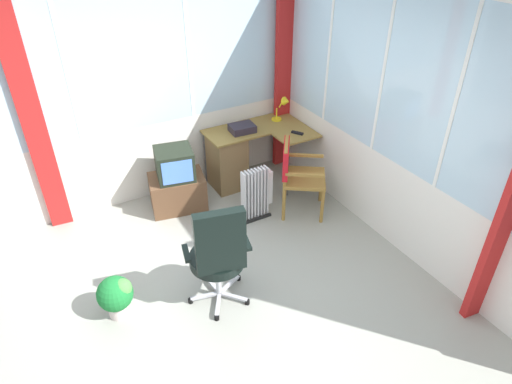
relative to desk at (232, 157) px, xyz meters
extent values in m
cube|color=#999A90|center=(-1.01, -1.85, -0.43)|extent=(4.96, 5.28, 0.06)
cube|color=silver|center=(-1.01, 0.32, 0.07)|extent=(3.96, 0.06, 0.94)
cube|color=silver|center=(-1.01, 0.32, 1.35)|extent=(3.88, 0.06, 1.63)
cube|color=white|center=(-1.67, 0.32, 1.35)|extent=(0.04, 0.07, 1.63)
cube|color=white|center=(-0.35, 0.32, 1.35)|extent=(0.04, 0.07, 1.63)
cube|color=silver|center=(1.00, -1.85, 0.07)|extent=(0.06, 4.28, 0.94)
cube|color=silver|center=(1.00, -1.85, 1.35)|extent=(0.06, 4.19, 1.63)
cube|color=white|center=(1.00, -2.28, 1.35)|extent=(0.07, 0.04, 1.63)
cube|color=white|center=(1.00, -1.42, 1.35)|extent=(0.07, 0.04, 1.63)
cube|color=white|center=(1.00, -0.56, 1.35)|extent=(0.07, 0.04, 1.63)
cube|color=red|center=(-2.10, 0.24, 0.92)|extent=(0.23, 0.09, 2.65)
cube|color=red|center=(0.87, 0.19, 0.92)|extent=(0.23, 0.08, 2.65)
cube|color=olive|center=(0.33, 0.02, 0.33)|extent=(1.24, 0.51, 0.02)
cube|color=olive|center=(0.69, -0.42, 0.33)|extent=(0.51, 0.36, 0.02)
cube|color=brown|center=(-0.07, 0.02, -0.05)|extent=(0.40, 0.47, 0.71)
cylinder|color=#4C4C51|center=(0.48, -0.56, -0.04)|extent=(0.04, 0.04, 0.72)
cylinder|color=#4C4C51|center=(-0.25, 0.23, -0.04)|extent=(0.04, 0.04, 0.72)
cylinder|color=yellow|center=(0.70, 0.06, 0.35)|extent=(0.13, 0.13, 0.02)
cylinder|color=yellow|center=(0.70, 0.06, 0.43)|extent=(0.02, 0.02, 0.14)
cylinder|color=yellow|center=(0.75, 0.03, 0.57)|extent=(0.04, 0.08, 0.13)
cone|color=yellow|center=(0.80, -0.01, 0.60)|extent=(0.13, 0.13, 0.12)
cube|color=black|center=(0.71, -0.41, 0.35)|extent=(0.12, 0.15, 0.02)
cube|color=#2A232E|center=(0.15, -0.03, 0.38)|extent=(0.32, 0.25, 0.09)
cylinder|color=olive|center=(0.53, -1.24, -0.19)|extent=(0.04, 0.04, 0.43)
cylinder|color=olive|center=(0.78, -0.88, -0.19)|extent=(0.04, 0.04, 0.43)
cylinder|color=olive|center=(0.16, -0.99, -0.19)|extent=(0.04, 0.04, 0.43)
cylinder|color=olive|center=(0.41, -0.63, -0.19)|extent=(0.04, 0.04, 0.43)
cube|color=olive|center=(0.47, -0.93, 0.05)|extent=(0.67, 0.67, 0.04)
cube|color=olive|center=(0.29, -0.81, 0.28)|extent=(0.28, 0.38, 0.42)
cube|color=red|center=(0.29, -0.81, 0.30)|extent=(0.31, 0.41, 0.35)
cube|color=olive|center=(0.35, -1.11, 0.23)|extent=(0.38, 0.28, 0.03)
cube|color=olive|center=(0.60, -0.75, 0.23)|extent=(0.38, 0.28, 0.03)
cube|color=#B7B7BF|center=(-1.14, -1.68, -0.36)|extent=(0.28, 0.10, 0.02)
cylinder|color=black|center=(-1.28, -1.65, -0.38)|extent=(0.05, 0.05, 0.05)
cube|color=#B7B7BF|center=(-1.08, -1.83, -0.36)|extent=(0.18, 0.26, 0.02)
cylinder|color=black|center=(-1.15, -1.95, -0.38)|extent=(0.05, 0.05, 0.05)
cube|color=#B7B7BF|center=(-0.92, -1.82, -0.36)|extent=(0.21, 0.24, 0.02)
cylinder|color=black|center=(-0.83, -1.92, -0.38)|extent=(0.05, 0.05, 0.05)
cube|color=#B7B7BF|center=(-0.88, -1.66, -0.36)|extent=(0.27, 0.14, 0.02)
cylinder|color=black|center=(-0.75, -1.60, -0.38)|extent=(0.05, 0.05, 0.05)
cube|color=#B7B7BF|center=(-1.02, -1.57, -0.36)|extent=(0.06, 0.28, 0.02)
cylinder|color=black|center=(-1.03, -1.43, -0.38)|extent=(0.05, 0.05, 0.05)
cylinder|color=#B7B7BF|center=(-1.01, -1.71, -0.15)|extent=(0.05, 0.05, 0.38)
cylinder|color=black|center=(-1.01, -1.71, 0.08)|extent=(0.50, 0.50, 0.09)
cube|color=black|center=(-1.05, -1.89, 0.42)|extent=(0.43, 0.18, 0.60)
cube|color=black|center=(-0.75, -1.77, 0.21)|extent=(0.10, 0.23, 0.04)
cube|color=black|center=(-1.27, -1.65, 0.21)|extent=(0.10, 0.23, 0.04)
cube|color=brown|center=(-0.80, -0.13, -0.19)|extent=(0.72, 0.56, 0.42)
cube|color=black|center=(-0.80, -0.13, 0.20)|extent=(0.49, 0.48, 0.36)
cube|color=#5284E5|center=(-0.84, -0.33, 0.20)|extent=(0.34, 0.08, 0.28)
cube|color=silver|center=(-0.24, -0.77, -0.07)|extent=(0.02, 0.10, 0.61)
cube|color=silver|center=(-0.20, -0.77, -0.07)|extent=(0.02, 0.10, 0.61)
cube|color=silver|center=(-0.16, -0.77, -0.07)|extent=(0.02, 0.10, 0.61)
cube|color=silver|center=(-0.12, -0.77, -0.07)|extent=(0.02, 0.10, 0.61)
cube|color=silver|center=(-0.07, -0.77, -0.07)|extent=(0.02, 0.10, 0.61)
cube|color=silver|center=(-0.03, -0.77, -0.07)|extent=(0.02, 0.10, 0.61)
cube|color=silver|center=(0.01, -0.77, -0.07)|extent=(0.02, 0.10, 0.61)
cube|color=silver|center=(0.05, -0.77, -0.07)|extent=(0.02, 0.10, 0.61)
cube|color=black|center=(-0.09, -0.84, -0.39)|extent=(0.35, 0.03, 0.03)
cube|color=black|center=(-0.09, -0.70, -0.39)|extent=(0.35, 0.03, 0.03)
cube|color=silver|center=(0.09, -0.77, -0.03)|extent=(0.05, 0.09, 0.43)
cylinder|color=beige|center=(-1.90, -1.45, -0.33)|extent=(0.18, 0.18, 0.14)
sphere|color=#1A722F|center=(-1.90, -1.45, -0.14)|extent=(0.32, 0.32, 0.32)
sphere|color=#4B8C43|center=(-1.83, -1.49, -0.08)|extent=(0.18, 0.18, 0.18)
camera|label=1|loc=(-2.20, -4.51, 2.81)|focal=31.65mm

